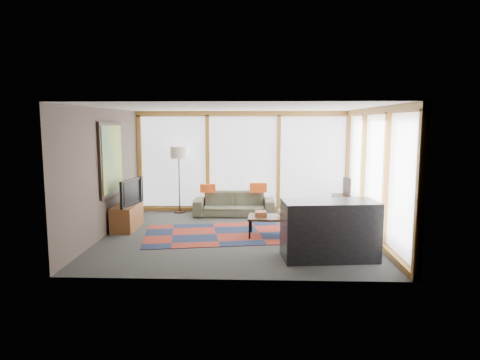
{
  "coord_description": "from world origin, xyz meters",
  "views": [
    {
      "loc": [
        0.34,
        -8.56,
        2.3
      ],
      "look_at": [
        0.0,
        0.4,
        1.1
      ],
      "focal_mm": 32.0,
      "sensor_mm": 36.0,
      "label": 1
    }
  ],
  "objects_px": {
    "floor_lamp": "(179,180)",
    "bar_counter": "(329,230)",
    "coffee_table": "(279,226)",
    "bookshelf": "(349,213)",
    "tv_console": "(127,217)",
    "television": "(128,192)",
    "sofa": "(234,204)"
  },
  "relations": [
    {
      "from": "television",
      "to": "bar_counter",
      "type": "bearing_deg",
      "value": -105.18
    },
    {
      "from": "tv_console",
      "to": "floor_lamp",
      "type": "bearing_deg",
      "value": 64.5
    },
    {
      "from": "bookshelf",
      "to": "tv_console",
      "type": "bearing_deg",
      "value": -174.39
    },
    {
      "from": "floor_lamp",
      "to": "bookshelf",
      "type": "xyz_separation_m",
      "value": [
        4.06,
        -1.28,
        -0.58
      ]
    },
    {
      "from": "bookshelf",
      "to": "television",
      "type": "bearing_deg",
      "value": -174.16
    },
    {
      "from": "bookshelf",
      "to": "floor_lamp",
      "type": "bearing_deg",
      "value": 162.56
    },
    {
      "from": "coffee_table",
      "to": "tv_console",
      "type": "bearing_deg",
      "value": 171.33
    },
    {
      "from": "television",
      "to": "bar_counter",
      "type": "distance_m",
      "value": 4.46
    },
    {
      "from": "coffee_table",
      "to": "bar_counter",
      "type": "bearing_deg",
      "value": -60.93
    },
    {
      "from": "bookshelf",
      "to": "television",
      "type": "distance_m",
      "value": 4.92
    },
    {
      "from": "floor_lamp",
      "to": "bookshelf",
      "type": "bearing_deg",
      "value": -17.44
    },
    {
      "from": "tv_console",
      "to": "bar_counter",
      "type": "height_order",
      "value": "bar_counter"
    },
    {
      "from": "coffee_table",
      "to": "bar_counter",
      "type": "height_order",
      "value": "bar_counter"
    },
    {
      "from": "television",
      "to": "bar_counter",
      "type": "height_order",
      "value": "television"
    },
    {
      "from": "tv_console",
      "to": "television",
      "type": "xyz_separation_m",
      "value": [
        0.04,
        -0.02,
        0.55
      ]
    },
    {
      "from": "bar_counter",
      "to": "sofa",
      "type": "bearing_deg",
      "value": 111.83
    },
    {
      "from": "coffee_table",
      "to": "tv_console",
      "type": "distance_m",
      "value": 3.31
    },
    {
      "from": "sofa",
      "to": "tv_console",
      "type": "height_order",
      "value": "sofa"
    },
    {
      "from": "floor_lamp",
      "to": "tv_console",
      "type": "bearing_deg",
      "value": -115.5
    },
    {
      "from": "floor_lamp",
      "to": "coffee_table",
      "type": "height_order",
      "value": "floor_lamp"
    },
    {
      "from": "sofa",
      "to": "bookshelf",
      "type": "bearing_deg",
      "value": -22.09
    },
    {
      "from": "floor_lamp",
      "to": "bar_counter",
      "type": "distance_m",
      "value": 4.89
    },
    {
      "from": "television",
      "to": "floor_lamp",
      "type": "bearing_deg",
      "value": -14.3
    },
    {
      "from": "sofa",
      "to": "bookshelf",
      "type": "distance_m",
      "value": 2.82
    },
    {
      "from": "television",
      "to": "bar_counter",
      "type": "relative_size",
      "value": 0.63
    },
    {
      "from": "sofa",
      "to": "bookshelf",
      "type": "xyz_separation_m",
      "value": [
        2.64,
        -1.0,
        -0.01
      ]
    },
    {
      "from": "tv_console",
      "to": "television",
      "type": "bearing_deg",
      "value": -24.23
    },
    {
      "from": "floor_lamp",
      "to": "coffee_table",
      "type": "relative_size",
      "value": 1.38
    },
    {
      "from": "floor_lamp",
      "to": "bar_counter",
      "type": "relative_size",
      "value": 1.08
    },
    {
      "from": "coffee_table",
      "to": "tv_console",
      "type": "height_order",
      "value": "tv_console"
    },
    {
      "from": "television",
      "to": "bookshelf",
      "type": "bearing_deg",
      "value": -74.12
    },
    {
      "from": "sofa",
      "to": "bookshelf",
      "type": "relative_size",
      "value": 0.9
    }
  ]
}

